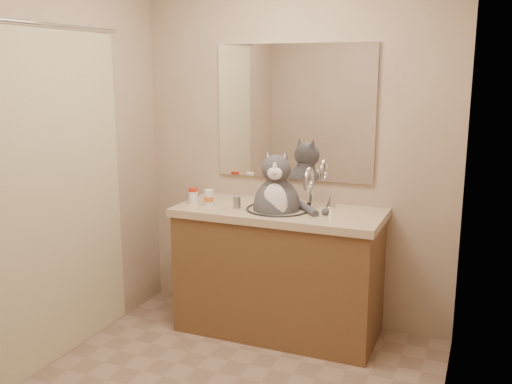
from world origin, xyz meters
TOP-DOWN VIEW (x-y plane):
  - room at (0.00, 0.00)m, footprint 2.22×2.52m
  - vanity at (0.00, 0.96)m, footprint 1.34×0.59m
  - mirror at (0.00, 1.24)m, footprint 1.10×0.02m
  - shower_curtain at (-1.05, 0.10)m, footprint 0.02×1.30m
  - cat at (-0.01, 0.94)m, footprint 0.50×0.40m
  - pill_bottle_redcap at (-0.59, 0.89)m, footprint 0.07×0.07m
  - pill_bottle_orange at (-0.47, 0.88)m, footprint 0.08×0.08m
  - grey_canister at (-0.26, 0.88)m, footprint 0.05×0.05m

SIDE VIEW (x-z plane):
  - vanity at x=0.00m, z-range -0.12..1.00m
  - cat at x=-0.01m, z-range 0.58..1.19m
  - grey_canister at x=-0.26m, z-range 0.85..0.93m
  - pill_bottle_orange at x=-0.47m, z-range 0.85..0.95m
  - pill_bottle_redcap at x=-0.59m, z-range 0.85..0.96m
  - shower_curtain at x=-1.05m, z-range 0.06..2.00m
  - room at x=0.00m, z-range -0.01..2.41m
  - mirror at x=0.00m, z-range 1.00..1.90m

